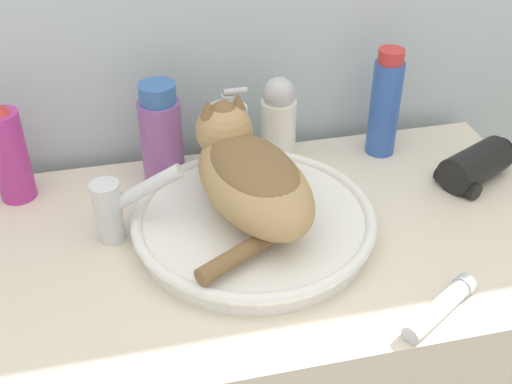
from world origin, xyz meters
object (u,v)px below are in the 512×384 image
cream_tube (441,307)px  shampoo_bottle_tall (385,104)px  spray_bottle_trigger (9,154)px  lotion_bottle_white (278,123)px  mouthwash_bottle (161,135)px  cat (249,173)px  hair_dryer (475,166)px  faucet (117,205)px  soap_pump_bottle (229,138)px

cream_tube → shampoo_bottle_tall: bearing=79.2°
spray_bottle_trigger → cream_tube: bearing=-35.9°
lotion_bottle_white → mouthwash_bottle: mouthwash_bottle is taller
cat → mouthwash_bottle: size_ratio=1.67×
cat → hair_dryer: size_ratio=1.95×
cat → shampoo_bottle_tall: (0.31, 0.19, -0.01)m
faucet → soap_pump_bottle: soap_pump_bottle is taller
lotion_bottle_white → soap_pump_bottle: lotion_bottle_white is taller
mouthwash_bottle → shampoo_bottle_tall: size_ratio=0.89×
cream_tube → spray_bottle_trigger: bearing=144.1°
spray_bottle_trigger → hair_dryer: bearing=-9.6°
faucet → mouthwash_bottle: mouthwash_bottle is taller
faucet → lotion_bottle_white: (0.31, 0.17, 0.02)m
faucet → spray_bottle_trigger: size_ratio=0.79×
shampoo_bottle_tall → hair_dryer: size_ratio=1.30×
cat → soap_pump_bottle: (0.00, 0.19, -0.04)m
faucet → shampoo_bottle_tall: bearing=26.9°
shampoo_bottle_tall → cat: bearing=-149.1°
shampoo_bottle_tall → soap_pump_bottle: shampoo_bottle_tall is taller
cat → faucet: cat is taller
spray_bottle_trigger → cat: bearing=-25.6°
faucet → lotion_bottle_white: bearing=37.4°
cat → mouthwash_bottle: bearing=19.8°
faucet → cream_tube: size_ratio=1.04×
faucet → cream_tube: 0.53m
mouthwash_bottle → hair_dryer: 0.59m
mouthwash_bottle → soap_pump_bottle: 0.13m
lotion_bottle_white → hair_dryer: 0.38m
faucet → hair_dryer: (0.66, 0.03, -0.04)m
hair_dryer → spray_bottle_trigger: bearing=145.0°
spray_bottle_trigger → hair_dryer: spray_bottle_trigger is taller
cat → cream_tube: (0.23, -0.26, -0.10)m
shampoo_bottle_tall → hair_dryer: bearing=-47.0°
cat → hair_dryer: cat is taller
cream_tube → cat: bearing=131.1°
hair_dryer → cream_tube: bearing=-150.7°
mouthwash_bottle → hair_dryer: mouthwash_bottle is taller
cat → cream_tube: cat is taller
faucet → spray_bottle_trigger: bearing=146.3°
faucet → soap_pump_bottle: size_ratio=0.88×
faucet → shampoo_bottle_tall: (0.53, 0.17, 0.04)m
shampoo_bottle_tall → hair_dryer: 0.21m
cat → soap_pump_bottle: cat is taller
spray_bottle_trigger → lotion_bottle_white: bearing=-0.0°
shampoo_bottle_tall → spray_bottle_trigger: size_ratio=1.14×
lotion_bottle_white → spray_bottle_trigger: (-0.49, 0.00, -0.00)m
soap_pump_bottle → spray_bottle_trigger: size_ratio=0.90×
faucet → shampoo_bottle_tall: shampoo_bottle_tall is taller
faucet → spray_bottle_trigger: spray_bottle_trigger is taller
cat → cream_tube: size_ratio=2.24×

